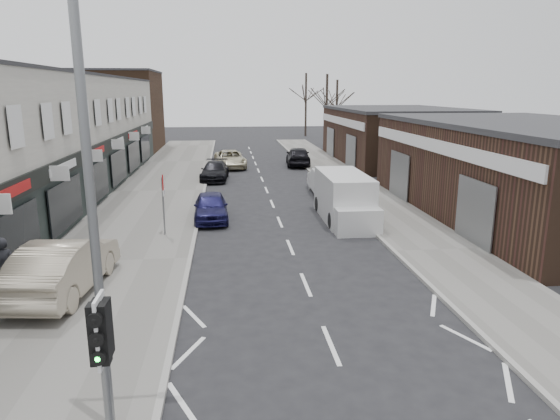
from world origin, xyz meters
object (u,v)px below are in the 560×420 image
object	(u,v)px
white_van	(344,199)
parked_car_left_b	(215,171)
warning_sign	(163,187)
parked_car_right_a	(325,181)
traffic_light	(102,346)
street_lamp	(101,187)
sedan_on_pavement	(64,266)
pedestrian	(4,268)
parked_car_right_b	(298,156)
parked_car_left_c	(230,159)
parked_car_left_a	(211,207)

from	to	relation	value
white_van	parked_car_left_b	size ratio (longest dim) A/B	1.31
warning_sign	parked_car_right_a	xyz separation A→B (m)	(8.66, 8.50, -1.41)
traffic_light	street_lamp	xyz separation A→B (m)	(-0.13, 1.22, 2.20)
white_van	sedan_on_pavement	world-z (taller)	white_van
pedestrian	parked_car_right_b	distance (m)	29.49
sedan_on_pavement	white_van	bearing A→B (deg)	-136.39
warning_sign	parked_car_left_b	distance (m)	14.22
parked_car_right_a	parked_car_right_b	bearing A→B (deg)	-87.89
warning_sign	parked_car_right_b	bearing A→B (deg)	66.89
parked_car_left_c	parked_car_right_b	bearing A→B (deg)	-1.03
pedestrian	parked_car_right_b	world-z (taller)	pedestrian
parked_car_left_b	traffic_light	bearing A→B (deg)	-88.15
parked_car_right_b	parked_car_left_c	bearing A→B (deg)	9.14
pedestrian	street_lamp	bearing A→B (deg)	107.59
street_lamp	warning_sign	bearing A→B (deg)	92.84
sedan_on_pavement	traffic_light	bearing A→B (deg)	117.45
pedestrian	parked_car_left_a	distance (m)	10.80
traffic_light	parked_car_left_c	world-z (taller)	traffic_light
sedan_on_pavement	parked_car_right_b	size ratio (longest dim) A/B	1.08
parked_car_left_b	parked_car_left_c	size ratio (longest dim) A/B	0.88
street_lamp	parked_car_left_c	size ratio (longest dim) A/B	1.58
pedestrian	parked_car_right_b	xyz separation A→B (m)	(12.60, 26.66, -0.26)
warning_sign	parked_car_left_a	distance (m)	3.64
pedestrian	parked_car_left_a	xyz separation A→B (m)	(5.80, 9.10, -0.39)
sedan_on_pavement	parked_car_left_c	bearing A→B (deg)	-95.34
street_lamp	parked_car_right_a	bearing A→B (deg)	69.36
parked_car_left_c	parked_car_right_b	xyz separation A→B (m)	(5.70, 0.45, 0.10)
traffic_light	parked_car_left_b	size ratio (longest dim) A/B	0.70
street_lamp	parked_car_left_b	size ratio (longest dim) A/B	1.79
white_van	parked_car_right_a	world-z (taller)	white_van
warning_sign	pedestrian	bearing A→B (deg)	-121.70
white_van	parked_car_right_b	size ratio (longest dim) A/B	1.23
warning_sign	traffic_light	bearing A→B (deg)	-86.90
warning_sign	sedan_on_pavement	size ratio (longest dim) A/B	0.53
traffic_light	parked_car_right_b	distance (m)	35.24
pedestrian	parked_car_left_a	size ratio (longest dim) A/B	0.47
sedan_on_pavement	parked_car_left_b	bearing A→B (deg)	-95.50
parked_car_left_b	parked_car_left_a	bearing A→B (deg)	-85.78
warning_sign	parked_car_right_a	bearing A→B (deg)	44.47
parked_car_left_a	parked_car_right_a	xyz separation A→B (m)	(6.80, 5.77, 0.12)
street_lamp	parked_car_left_c	world-z (taller)	street_lamp
warning_sign	white_van	bearing A→B (deg)	14.05
parked_car_left_a	parked_car_left_b	bearing A→B (deg)	88.13
parked_car_left_a	parked_car_left_c	bearing A→B (deg)	84.28
traffic_light	parked_car_left_c	bearing A→B (deg)	86.28
parked_car_right_a	parked_car_right_b	xyz separation A→B (m)	(0.00, 11.79, 0.01)
pedestrian	sedan_on_pavement	bearing A→B (deg)	173.00
sedan_on_pavement	parked_car_right_b	xyz separation A→B (m)	(10.99, 26.35, -0.16)
warning_sign	street_lamp	bearing A→B (deg)	-87.16
traffic_light	parked_car_left_a	size ratio (longest dim) A/B	0.78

